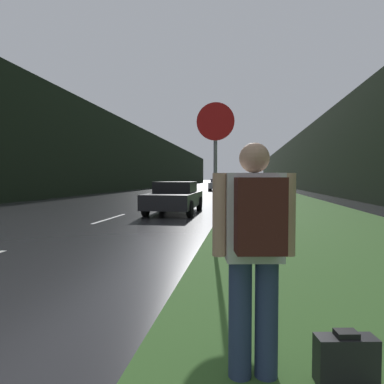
% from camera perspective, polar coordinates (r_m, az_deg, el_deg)
% --- Properties ---
extents(grass_verge, '(6.00, 240.00, 0.02)m').
position_cam_1_polar(grass_verge, '(39.70, 11.44, 0.17)').
color(grass_verge, '#386028').
rests_on(grass_verge, ground_plane).
extents(lane_stripe_c, '(0.12, 3.00, 0.01)m').
position_cam_1_polar(lane_stripe_c, '(12.63, -13.53, -4.32)').
color(lane_stripe_c, silver).
rests_on(lane_stripe_c, ground_plane).
extents(lane_stripe_d, '(0.12, 3.00, 0.01)m').
position_cam_1_polar(lane_stripe_d, '(19.28, -5.75, -2.01)').
color(lane_stripe_d, silver).
rests_on(lane_stripe_d, ground_plane).
extents(lane_stripe_e, '(0.12, 3.00, 0.01)m').
position_cam_1_polar(lane_stripe_e, '(26.11, -2.01, -0.88)').
color(lane_stripe_e, silver).
rests_on(lane_stripe_e, ground_plane).
extents(treeline_far_side, '(2.00, 140.00, 8.28)m').
position_cam_1_polar(treeline_far_side, '(51.77, -7.99, 5.25)').
color(treeline_far_side, black).
rests_on(treeline_far_side, ground_plane).
extents(treeline_near_side, '(2.00, 140.00, 7.20)m').
position_cam_1_polar(treeline_near_side, '(50.33, 17.72, 4.63)').
color(treeline_near_side, black).
rests_on(treeline_near_side, ground_plane).
extents(stop_sign, '(0.73, 0.07, 2.89)m').
position_cam_1_polar(stop_sign, '(6.59, 3.91, 5.44)').
color(stop_sign, slate).
rests_on(stop_sign, ground_plane).
extents(hitchhiker_with_backpack, '(0.58, 0.45, 1.69)m').
position_cam_1_polar(hitchhiker_with_backpack, '(2.45, 10.43, -8.77)').
color(hitchhiker_with_backpack, navy).
rests_on(hitchhiker_with_backpack, ground_plane).
extents(suitcase, '(0.43, 0.22, 0.39)m').
position_cam_1_polar(suitcase, '(2.84, 24.26, -24.26)').
color(suitcase, '#232326').
rests_on(suitcase, ground_plane).
extents(car_passing_near, '(1.91, 4.53, 1.30)m').
position_cam_1_polar(car_passing_near, '(14.28, -2.85, -0.83)').
color(car_passing_near, black).
rests_on(car_passing_near, ground_plane).
extents(car_passing_far, '(2.03, 4.11, 1.40)m').
position_cam_1_polar(car_passing_far, '(39.91, 4.37, 1.24)').
color(car_passing_far, '#9E9EA3').
rests_on(car_passing_far, ground_plane).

